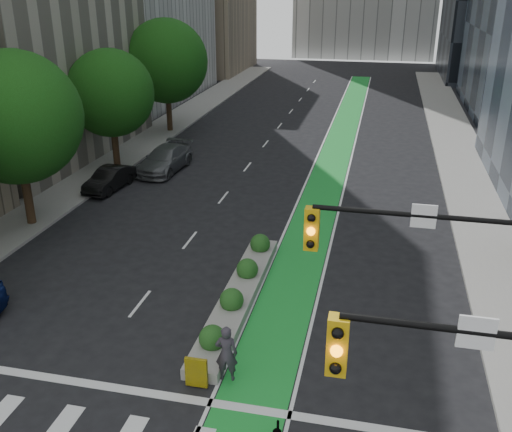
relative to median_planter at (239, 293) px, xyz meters
The scene contains 12 objects.
ground 7.15m from the median_planter, 99.68° to the right, with size 160.00×160.00×0.00m, color black.
sidewalk_left 22.18m from the median_planter, 125.89° to the left, with size 3.60×90.00×0.15m, color gray.
sidewalk_right 20.86m from the median_planter, 59.45° to the left, with size 3.60×90.00×0.15m, color gray.
bike_lane_paint 23.04m from the median_planter, 85.52° to the left, with size 2.20×70.00×0.01m, color green.
tree_mid 14.16m from the median_planter, 157.87° to the left, with size 6.40×6.40×8.78m.
tree_midfar 19.84m from the median_planter, 129.19° to the left, with size 5.60×5.60×7.76m.
tree_far 28.29m from the median_planter, 116.05° to the left, with size 6.60×6.60×9.00m.
signal_right 10.89m from the median_planter, 41.32° to the right, with size 5.82×0.51×7.20m.
median_planter is the anchor object (origin of this frame).
cyclist 4.76m from the median_planter, 80.25° to the right, with size 0.70×0.46×1.93m, color #342F39.
parked_car_left_mid 15.22m from the median_planter, 134.69° to the left, with size 1.40×4.02×1.33m, color black.
parked_car_left_far 17.38m from the median_planter, 120.31° to the left, with size 2.20×5.42×1.57m, color #56585B.
Camera 1 is at (6.09, -11.70, 11.63)m, focal length 40.00 mm.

